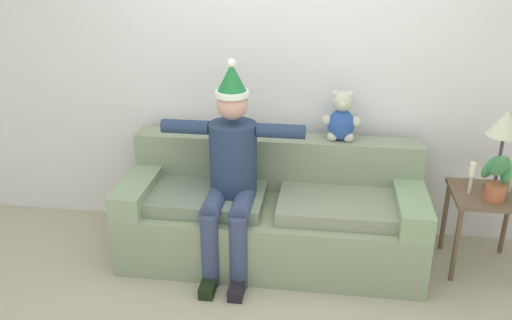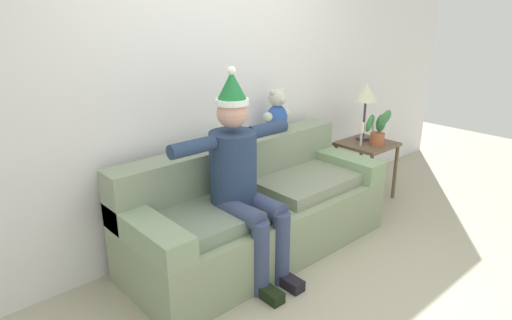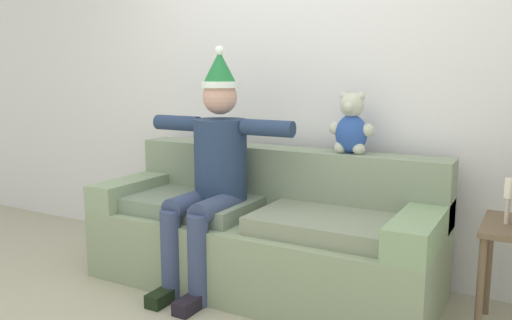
% 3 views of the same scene
% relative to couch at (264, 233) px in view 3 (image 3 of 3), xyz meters
% --- Properties ---
extents(back_wall, '(7.00, 0.10, 2.70)m').
position_rel_couch_xyz_m(back_wall, '(0.00, 0.51, 1.01)').
color(back_wall, silver).
rests_on(back_wall, ground_plane).
extents(couch, '(2.20, 0.85, 0.86)m').
position_rel_couch_xyz_m(couch, '(0.00, 0.00, 0.00)').
color(couch, gray).
rests_on(couch, ground_plane).
extents(person_seated, '(1.02, 0.77, 1.52)m').
position_rel_couch_xyz_m(person_seated, '(-0.28, -0.17, 0.43)').
color(person_seated, navy).
rests_on(person_seated, ground_plane).
extents(teddy_bear, '(0.29, 0.17, 0.38)m').
position_rel_couch_xyz_m(teddy_bear, '(0.48, 0.25, 0.69)').
color(teddy_bear, '#2A4DA0').
rests_on(teddy_bear, couch).
extents(candle_tall, '(0.04, 0.04, 0.24)m').
position_rel_couch_xyz_m(candle_tall, '(1.39, 0.00, 0.41)').
color(candle_tall, beige).
rests_on(candle_tall, side_table).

